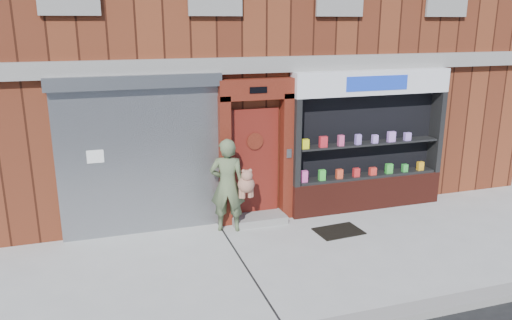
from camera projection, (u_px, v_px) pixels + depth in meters
name	position (u px, v px, depth m)	size (l,w,h in m)	color
ground	(328.00, 253.00, 8.84)	(80.00, 80.00, 0.00)	#9E9E99
curb	(397.00, 315.00, 6.85)	(60.00, 0.30, 0.12)	gray
building	(235.00, 20.00, 13.26)	(12.00, 8.16, 8.00)	#532113
shutter_bay	(140.00, 146.00, 9.26)	(3.10, 0.30, 3.04)	gray
red_door_bay	(256.00, 151.00, 9.93)	(1.52, 0.58, 2.90)	#4B160D
pharmacy_bay	(368.00, 147.00, 10.65)	(3.50, 0.41, 3.00)	#4F1B12
woman	(229.00, 185.00, 9.57)	(0.89, 0.63, 1.84)	#546341
doormat	(339.00, 231.00, 9.72)	(0.88, 0.62, 0.02)	black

